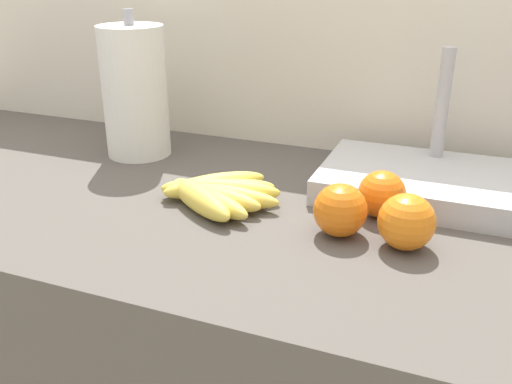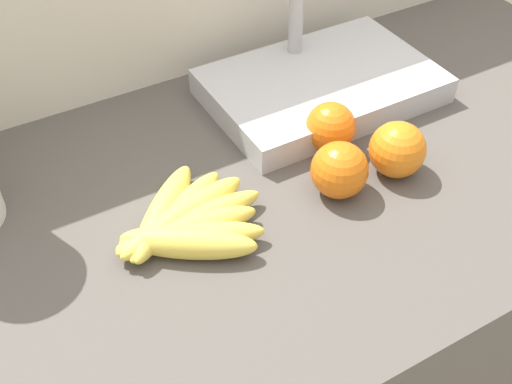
{
  "view_description": "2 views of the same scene",
  "coord_description": "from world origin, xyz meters",
  "px_view_note": "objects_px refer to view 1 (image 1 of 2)",
  "views": [
    {
      "loc": [
        0.38,
        -0.79,
        1.26
      ],
      "look_at": [
        0.08,
        -0.04,
        0.91
      ],
      "focal_mm": 39.44,
      "sensor_mm": 36.0,
      "label": 1
    },
    {
      "loc": [
        -0.2,
        -0.55,
        1.48
      ],
      "look_at": [
        0.11,
        -0.02,
        0.9
      ],
      "focal_mm": 44.25,
      "sensor_mm": 36.0,
      "label": 2
    }
  ],
  "objects_px": {
    "paper_towel_roll": "(135,92)",
    "orange_right": "(340,210)",
    "orange_far_right": "(406,222)",
    "sink_basin": "(430,181)",
    "banana_bunch": "(213,193)",
    "orange_center": "(382,194)"
  },
  "relations": [
    {
      "from": "paper_towel_roll",
      "to": "orange_right",
      "type": "bearing_deg",
      "value": -23.44
    },
    {
      "from": "orange_far_right",
      "to": "sink_basin",
      "type": "relative_size",
      "value": 0.22
    },
    {
      "from": "banana_bunch",
      "to": "orange_far_right",
      "type": "bearing_deg",
      "value": -6.38
    },
    {
      "from": "orange_right",
      "to": "paper_towel_roll",
      "type": "bearing_deg",
      "value": 156.56
    },
    {
      "from": "orange_far_right",
      "to": "paper_towel_roll",
      "type": "relative_size",
      "value": 0.28
    },
    {
      "from": "banana_bunch",
      "to": "orange_far_right",
      "type": "distance_m",
      "value": 0.32
    },
    {
      "from": "sink_basin",
      "to": "paper_towel_roll",
      "type": "bearing_deg",
      "value": 179.77
    },
    {
      "from": "paper_towel_roll",
      "to": "sink_basin",
      "type": "bearing_deg",
      "value": -0.23
    },
    {
      "from": "banana_bunch",
      "to": "orange_center",
      "type": "relative_size",
      "value": 2.81
    },
    {
      "from": "orange_center",
      "to": "paper_towel_roll",
      "type": "height_order",
      "value": "paper_towel_roll"
    },
    {
      "from": "orange_center",
      "to": "orange_right",
      "type": "bearing_deg",
      "value": -117.63
    },
    {
      "from": "orange_center",
      "to": "sink_basin",
      "type": "bearing_deg",
      "value": 61.95
    },
    {
      "from": "orange_center",
      "to": "banana_bunch",
      "type": "bearing_deg",
      "value": -168.05
    },
    {
      "from": "paper_towel_roll",
      "to": "orange_far_right",
      "type": "bearing_deg",
      "value": -20.31
    },
    {
      "from": "orange_right",
      "to": "orange_far_right",
      "type": "bearing_deg",
      "value": -3.15
    },
    {
      "from": "orange_far_right",
      "to": "sink_basin",
      "type": "distance_m",
      "value": 0.21
    },
    {
      "from": "orange_far_right",
      "to": "orange_center",
      "type": "bearing_deg",
      "value": 118.73
    },
    {
      "from": "banana_bunch",
      "to": "orange_far_right",
      "type": "relative_size",
      "value": 2.61
    },
    {
      "from": "orange_right",
      "to": "sink_basin",
      "type": "relative_size",
      "value": 0.22
    },
    {
      "from": "sink_basin",
      "to": "orange_center",
      "type": "bearing_deg",
      "value": -118.05
    },
    {
      "from": "orange_center",
      "to": "orange_far_right",
      "type": "bearing_deg",
      "value": -61.27
    },
    {
      "from": "banana_bunch",
      "to": "orange_center",
      "type": "bearing_deg",
      "value": 11.95
    }
  ]
}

